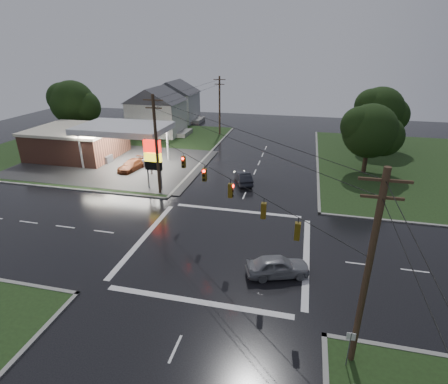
% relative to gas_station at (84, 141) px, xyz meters
% --- Properties ---
extents(ground, '(120.00, 120.00, 0.00)m').
position_rel_gas_station_xyz_m(ground, '(25.68, -19.70, -2.55)').
color(ground, black).
rests_on(ground, ground).
extents(grass_nw, '(36.00, 36.00, 0.08)m').
position_rel_gas_station_xyz_m(grass_nw, '(-0.32, 6.30, -2.51)').
color(grass_nw, black).
rests_on(grass_nw, ground).
extents(gas_station, '(26.20, 18.00, 5.60)m').
position_rel_gas_station_xyz_m(gas_station, '(0.00, 0.00, 0.00)').
color(gas_station, '#2D2D2D').
rests_on(gas_station, ground).
extents(pylon_sign, '(2.00, 0.35, 6.00)m').
position_rel_gas_station_xyz_m(pylon_sign, '(15.18, -9.20, 1.46)').
color(pylon_sign, '#59595E').
rests_on(pylon_sign, ground).
extents(utility_pole_nw, '(2.20, 0.32, 11.00)m').
position_rel_gas_station_xyz_m(utility_pole_nw, '(16.18, -10.20, 3.17)').
color(utility_pole_nw, '#382619').
rests_on(utility_pole_nw, ground).
extents(utility_pole_se, '(2.20, 0.32, 11.00)m').
position_rel_gas_station_xyz_m(utility_pole_se, '(35.18, -29.20, 3.17)').
color(utility_pole_se, '#382619').
rests_on(utility_pole_se, ground).
extents(utility_pole_n, '(2.20, 0.32, 10.50)m').
position_rel_gas_station_xyz_m(utility_pole_n, '(16.18, 18.30, 2.92)').
color(utility_pole_n, '#382619').
rests_on(utility_pole_n, ground).
extents(traffic_signals, '(26.87, 26.87, 1.47)m').
position_rel_gas_station_xyz_m(traffic_signals, '(25.69, -19.72, 3.93)').
color(traffic_signals, black).
rests_on(traffic_signals, ground).
extents(house_near, '(11.05, 8.48, 8.60)m').
position_rel_gas_station_xyz_m(house_near, '(4.73, 16.30, 1.86)').
color(house_near, silver).
rests_on(house_near, ground).
extents(house_far, '(11.05, 8.48, 8.60)m').
position_rel_gas_station_xyz_m(house_far, '(3.73, 28.30, 1.86)').
color(house_far, silver).
rests_on(house_far, ground).
extents(tree_nw_behind, '(8.93, 7.60, 10.00)m').
position_rel_gas_station_xyz_m(tree_nw_behind, '(-8.17, 10.29, 3.63)').
color(tree_nw_behind, black).
rests_on(tree_nw_behind, ground).
extents(tree_ne_near, '(7.99, 6.80, 8.98)m').
position_rel_gas_station_xyz_m(tree_ne_near, '(39.82, 2.29, 3.01)').
color(tree_ne_near, black).
rests_on(tree_ne_near, ground).
extents(tree_ne_far, '(8.46, 7.20, 9.80)m').
position_rel_gas_station_xyz_m(tree_ne_far, '(42.83, 14.29, 3.63)').
color(tree_ne_far, black).
rests_on(tree_ne_far, ground).
extents(car_north, '(3.08, 4.71, 1.47)m').
position_rel_gas_station_xyz_m(car_north, '(24.88, -5.00, -1.81)').
color(car_north, black).
rests_on(car_north, ground).
extents(car_crossing, '(4.96, 3.23, 1.57)m').
position_rel_gas_station_xyz_m(car_crossing, '(30.61, -22.58, -1.76)').
color(car_crossing, gray).
rests_on(car_crossing, ground).
extents(car_pump, '(2.80, 5.06, 1.39)m').
position_rel_gas_station_xyz_m(car_pump, '(9.41, -3.66, -1.85)').
color(car_pump, '#5F2B15').
rests_on(car_pump, ground).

